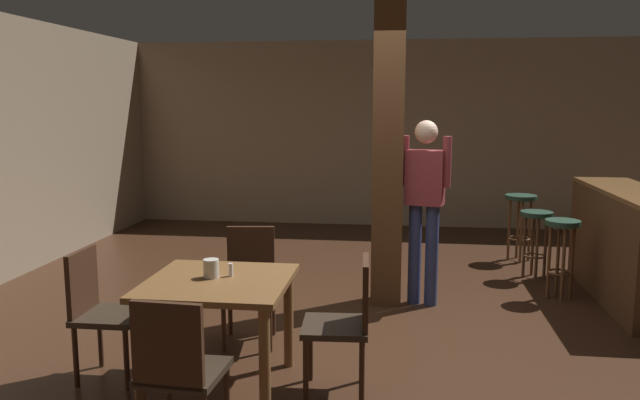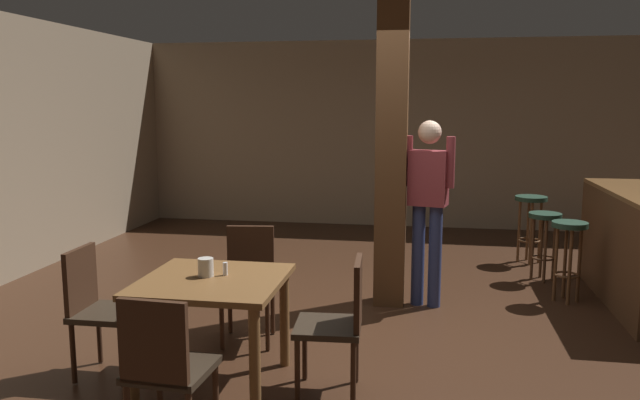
{
  "view_description": "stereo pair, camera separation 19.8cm",
  "coord_description": "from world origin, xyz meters",
  "px_view_note": "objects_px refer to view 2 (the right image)",
  "views": [
    {
      "loc": [
        0.17,
        -5.06,
        1.88
      ],
      "look_at": [
        -0.48,
        -0.1,
        1.09
      ],
      "focal_mm": 35.0,
      "sensor_mm": 36.0,
      "label": 1
    },
    {
      "loc": [
        0.37,
        -5.03,
        1.88
      ],
      "look_at": [
        -0.48,
        -0.1,
        1.09
      ],
      "focal_mm": 35.0,
      "sensor_mm": 36.0,
      "label": 2
    }
  ],
  "objects_px": {
    "salt_shaker": "(225,269)",
    "standing_person": "(428,200)",
    "dining_table": "(213,297)",
    "bar_stool_mid": "(544,230)",
    "chair_north": "(249,277)",
    "chair_south": "(165,365)",
    "chair_east": "(340,319)",
    "bar_stool_far": "(530,213)",
    "chair_west": "(98,304)",
    "bar_stool_near": "(569,243)",
    "bar_counter": "(627,247)",
    "napkin_cup": "(206,267)"
  },
  "relations": [
    {
      "from": "standing_person",
      "to": "dining_table",
      "type": "bearing_deg",
      "value": -125.66
    },
    {
      "from": "chair_north",
      "to": "chair_south",
      "type": "distance_m",
      "value": 1.69
    },
    {
      "from": "dining_table",
      "to": "bar_stool_near",
      "type": "height_order",
      "value": "bar_stool_near"
    },
    {
      "from": "chair_north",
      "to": "chair_west",
      "type": "bearing_deg",
      "value": -135.46
    },
    {
      "from": "standing_person",
      "to": "bar_stool_near",
      "type": "bearing_deg",
      "value": 14.39
    },
    {
      "from": "chair_west",
      "to": "bar_stool_near",
      "type": "xyz_separation_m",
      "value": [
        3.54,
        2.25,
        0.06
      ]
    },
    {
      "from": "bar_stool_near",
      "to": "bar_counter",
      "type": "bearing_deg",
      "value": 3.72
    },
    {
      "from": "bar_counter",
      "to": "chair_south",
      "type": "bearing_deg",
      "value": -135.51
    },
    {
      "from": "salt_shaker",
      "to": "standing_person",
      "type": "height_order",
      "value": "standing_person"
    },
    {
      "from": "chair_west",
      "to": "napkin_cup",
      "type": "height_order",
      "value": "chair_west"
    },
    {
      "from": "chair_north",
      "to": "standing_person",
      "type": "height_order",
      "value": "standing_person"
    },
    {
      "from": "salt_shaker",
      "to": "chair_east",
      "type": "bearing_deg",
      "value": -4.68
    },
    {
      "from": "chair_north",
      "to": "chair_south",
      "type": "bearing_deg",
      "value": -88.9
    },
    {
      "from": "chair_east",
      "to": "bar_stool_far",
      "type": "bearing_deg",
      "value": 64.96
    },
    {
      "from": "chair_north",
      "to": "bar_stool_far",
      "type": "relative_size",
      "value": 1.12
    },
    {
      "from": "chair_east",
      "to": "bar_stool_near",
      "type": "distance_m",
      "value": 2.92
    },
    {
      "from": "chair_east",
      "to": "bar_stool_mid",
      "type": "distance_m",
      "value": 3.45
    },
    {
      "from": "chair_north",
      "to": "chair_east",
      "type": "distance_m",
      "value": 1.18
    },
    {
      "from": "dining_table",
      "to": "standing_person",
      "type": "bearing_deg",
      "value": 54.34
    },
    {
      "from": "chair_west",
      "to": "bar_stool_far",
      "type": "distance_m",
      "value": 5.05
    },
    {
      "from": "dining_table",
      "to": "bar_stool_mid",
      "type": "distance_m",
      "value": 3.96
    },
    {
      "from": "chair_south",
      "to": "bar_counter",
      "type": "height_order",
      "value": "bar_counter"
    },
    {
      "from": "dining_table",
      "to": "chair_west",
      "type": "xyz_separation_m",
      "value": [
        -0.84,
        0.02,
        -0.11
      ]
    },
    {
      "from": "salt_shaker",
      "to": "bar_counter",
      "type": "height_order",
      "value": "bar_counter"
    },
    {
      "from": "chair_south",
      "to": "bar_counter",
      "type": "distance_m",
      "value": 4.49
    },
    {
      "from": "chair_east",
      "to": "chair_south",
      "type": "bearing_deg",
      "value": -133.29
    },
    {
      "from": "chair_west",
      "to": "bar_stool_near",
      "type": "distance_m",
      "value": 4.19
    },
    {
      "from": "bar_counter",
      "to": "bar_stool_far",
      "type": "bearing_deg",
      "value": 114.43
    },
    {
      "from": "chair_north",
      "to": "bar_stool_far",
      "type": "xyz_separation_m",
      "value": [
        2.58,
        2.89,
        0.09
      ]
    },
    {
      "from": "chair_west",
      "to": "bar_counter",
      "type": "relative_size",
      "value": 0.44
    },
    {
      "from": "standing_person",
      "to": "bar_stool_far",
      "type": "relative_size",
      "value": 2.16
    },
    {
      "from": "chair_south",
      "to": "napkin_cup",
      "type": "relative_size",
      "value": 7.24
    },
    {
      "from": "salt_shaker",
      "to": "bar_stool_near",
      "type": "relative_size",
      "value": 0.11
    },
    {
      "from": "standing_person",
      "to": "bar_stool_mid",
      "type": "xyz_separation_m",
      "value": [
        1.22,
        1.05,
        -0.46
      ]
    },
    {
      "from": "chair_east",
      "to": "dining_table",
      "type": "bearing_deg",
      "value": -178.7
    },
    {
      "from": "salt_shaker",
      "to": "chair_north",
      "type": "bearing_deg",
      "value": 94.82
    },
    {
      "from": "chair_west",
      "to": "bar_stool_mid",
      "type": "distance_m",
      "value": 4.54
    },
    {
      "from": "chair_west",
      "to": "bar_counter",
      "type": "xyz_separation_m",
      "value": [
        4.07,
        2.28,
        0.04
      ]
    },
    {
      "from": "standing_person",
      "to": "bar_stool_mid",
      "type": "distance_m",
      "value": 1.68
    },
    {
      "from": "chair_east",
      "to": "salt_shaker",
      "type": "bearing_deg",
      "value": 175.32
    },
    {
      "from": "dining_table",
      "to": "chair_south",
      "type": "relative_size",
      "value": 1.03
    },
    {
      "from": "chair_east",
      "to": "napkin_cup",
      "type": "distance_m",
      "value": 0.95
    },
    {
      "from": "dining_table",
      "to": "chair_south",
      "type": "height_order",
      "value": "chair_south"
    },
    {
      "from": "chair_west",
      "to": "salt_shaker",
      "type": "distance_m",
      "value": 0.94
    },
    {
      "from": "chair_south",
      "to": "bar_counter",
      "type": "relative_size",
      "value": 0.44
    },
    {
      "from": "bar_stool_near",
      "to": "bar_stool_far",
      "type": "distance_m",
      "value": 1.48
    },
    {
      "from": "chair_west",
      "to": "chair_south",
      "type": "height_order",
      "value": "same"
    },
    {
      "from": "chair_north",
      "to": "chair_east",
      "type": "height_order",
      "value": "same"
    },
    {
      "from": "chair_north",
      "to": "salt_shaker",
      "type": "height_order",
      "value": "chair_north"
    },
    {
      "from": "chair_north",
      "to": "bar_counter",
      "type": "distance_m",
      "value": 3.55
    }
  ]
}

